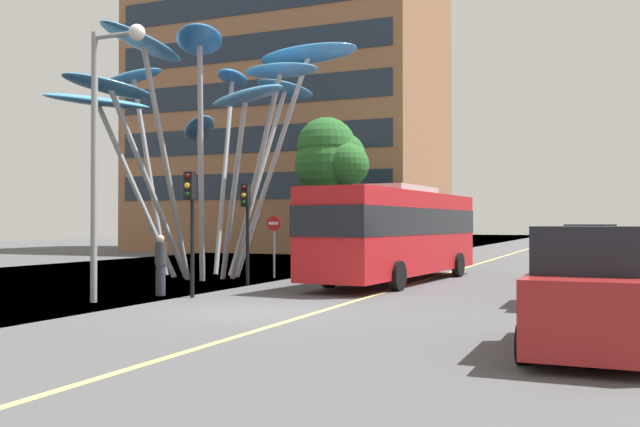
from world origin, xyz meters
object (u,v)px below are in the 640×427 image
object	(u,v)px
traffic_light_opposite	(331,217)
car_parked_mid	(579,268)
street_lamp	(106,127)
traffic_light_kerb_near	(191,206)
car_parked_near	(592,294)
traffic_light_kerb_far	(246,212)
car_parked_far	(591,256)
pedestrian	(161,265)
red_bus	(398,230)
leaf_sculpture	(209,95)
no_entry_sign	(274,236)
traffic_light_island_mid	(296,211)

from	to	relation	value
traffic_light_opposite	car_parked_mid	size ratio (longest dim) A/B	0.84
car_parked_mid	street_lamp	distance (m)	13.19
traffic_light_kerb_near	car_parked_near	world-z (taller)	traffic_light_kerb_near
traffic_light_kerb_far	car_parked_near	size ratio (longest dim) A/B	0.83
car_parked_far	pedestrian	xyz separation A→B (m)	(-11.72, -9.49, -0.08)
red_bus	leaf_sculpture	xyz separation A→B (m)	(-7.50, -0.92, 5.33)
street_lamp	no_entry_sign	xyz separation A→B (m)	(0.31, 9.53, -3.13)
red_bus	pedestrian	distance (m)	9.00
street_lamp	pedestrian	bearing A→B (deg)	85.00
red_bus	street_lamp	size ratio (longest dim) A/B	1.57
red_bus	car_parked_far	xyz separation A→B (m)	(6.54, 2.20, -0.94)
pedestrian	no_entry_sign	size ratio (longest dim) A/B	0.73
leaf_sculpture	red_bus	bearing A→B (deg)	6.97
traffic_light_kerb_near	traffic_light_kerb_far	size ratio (longest dim) A/B	1.03
car_parked_far	no_entry_sign	bearing A→B (deg)	-169.33
red_bus	car_parked_mid	bearing A→B (deg)	-38.17
traffic_light_opposite	car_parked_mid	world-z (taller)	traffic_light_opposite
car_parked_near	car_parked_far	xyz separation A→B (m)	(-0.40, 14.47, 0.00)
red_bus	pedestrian	size ratio (longest dim) A/B	6.48
traffic_light_island_mid	pedestrian	xyz separation A→B (m)	(-0.57, -8.43, -1.76)
traffic_light_kerb_near	traffic_light_kerb_far	distance (m)	4.30
traffic_light_island_mid	car_parked_near	distance (m)	17.77
red_bus	car_parked_near	distance (m)	14.13
leaf_sculpture	car_parked_mid	xyz separation A→B (m)	(13.95, -4.15, -6.28)
traffic_light_kerb_near	traffic_light_island_mid	bearing A→B (deg)	94.10
car_parked_near	no_entry_sign	bearing A→B (deg)	134.33
red_bus	traffic_light_island_mid	distance (m)	4.80
traffic_light_island_mid	car_parked_far	distance (m)	11.32
traffic_light_kerb_far	street_lamp	world-z (taller)	street_lamp
traffic_light_island_mid	street_lamp	size ratio (longest dim) A/B	0.49
traffic_light_kerb_near	car_parked_far	size ratio (longest dim) A/B	0.88
car_parked_far	street_lamp	size ratio (longest dim) A/B	0.56
traffic_light_kerb_near	no_entry_sign	distance (m)	7.67
car_parked_far	street_lamp	world-z (taller)	street_lamp
no_entry_sign	red_bus	bearing A→B (deg)	-0.13
traffic_light_island_mid	pedestrian	size ratio (longest dim) A/B	2.04
car_parked_far	no_entry_sign	xyz separation A→B (m)	(-11.60, -2.19, 0.65)
street_lamp	traffic_light_kerb_near	bearing A→B (deg)	55.24
traffic_light_kerb_near	pedestrian	distance (m)	2.11
traffic_light_kerb_far	traffic_light_island_mid	world-z (taller)	traffic_light_island_mid
traffic_light_kerb_far	pedestrian	distance (m)	4.41
traffic_light_kerb_near	traffic_light_opposite	size ratio (longest dim) A/B	1.08
traffic_light_kerb_near	car_parked_near	size ratio (longest dim) A/B	0.86
leaf_sculpture	traffic_light_kerb_near	distance (m)	8.79
traffic_light_kerb_far	pedestrian	size ratio (longest dim) A/B	1.96
traffic_light_kerb_near	car_parked_near	distance (m)	12.02
leaf_sculpture	car_parked_mid	world-z (taller)	leaf_sculpture
traffic_light_opposite	no_entry_sign	size ratio (longest dim) A/B	1.37
traffic_light_kerb_near	street_lamp	distance (m)	3.24
traffic_light_island_mid	car_parked_near	size ratio (longest dim) A/B	0.87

